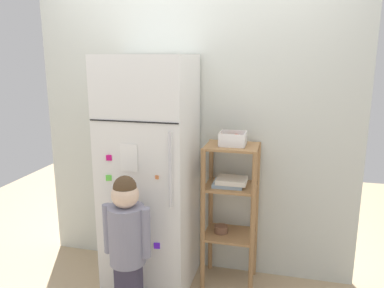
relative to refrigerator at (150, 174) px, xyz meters
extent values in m
plane|color=tan|center=(0.25, -0.02, -0.88)|extent=(6.00, 6.00, 0.00)
cube|color=silver|center=(0.25, 0.32, 0.25)|extent=(2.57, 0.03, 2.26)
cube|color=white|center=(0.00, 0.00, 0.00)|extent=(0.63, 0.58, 1.76)
cube|color=black|center=(0.00, -0.29, 0.45)|extent=(0.62, 0.01, 0.01)
cylinder|color=silver|center=(0.25, -0.31, 0.15)|extent=(0.02, 0.02, 0.51)
cube|color=white|center=(-0.04, -0.29, 0.20)|extent=(0.12, 0.01, 0.19)
cube|color=#DF7940|center=(0.16, -0.30, 0.08)|extent=(0.03, 0.01, 0.02)
cube|color=#61E141|center=(-0.19, -0.30, 0.05)|extent=(0.04, 0.02, 0.04)
cube|color=#5E1BEC|center=(0.15, -0.30, -0.42)|extent=(0.04, 0.02, 0.04)
cube|color=#D3116E|center=(-0.18, -0.30, 0.20)|extent=(0.04, 0.02, 0.04)
cube|color=orange|center=(-0.01, -0.30, -0.07)|extent=(0.03, 0.01, 0.03)
cylinder|color=gray|center=(0.00, -0.46, -0.27)|extent=(0.24, 0.24, 0.40)
sphere|color=gray|center=(0.00, -0.39, -0.08)|extent=(0.10, 0.10, 0.10)
sphere|color=beige|center=(0.00, -0.46, 0.01)|extent=(0.18, 0.18, 0.18)
sphere|color=#4C3823|center=(0.00, -0.46, 0.06)|extent=(0.15, 0.15, 0.15)
cylinder|color=gray|center=(-0.13, -0.46, -0.24)|extent=(0.07, 0.07, 0.34)
cylinder|color=gray|center=(0.13, -0.46, -0.24)|extent=(0.07, 0.07, 0.34)
cylinder|color=#9E7247|center=(0.41, -0.03, -0.32)|extent=(0.04, 0.04, 1.11)
cylinder|color=#9E7247|center=(0.78, -0.03, -0.32)|extent=(0.04, 0.04, 1.11)
cylinder|color=#9E7247|center=(0.41, 0.27, -0.32)|extent=(0.04, 0.04, 1.11)
cylinder|color=#9E7247|center=(0.78, 0.27, -0.32)|extent=(0.04, 0.04, 1.11)
cube|color=#9E7247|center=(0.59, 0.12, 0.22)|extent=(0.38, 0.31, 0.02)
cube|color=#9E7247|center=(0.59, 0.12, -0.09)|extent=(0.38, 0.31, 0.02)
cube|color=#9E7247|center=(0.59, 0.12, -0.48)|extent=(0.38, 0.31, 0.02)
cube|color=#99B2C6|center=(0.57, 0.11, -0.06)|extent=(0.22, 0.19, 0.03)
cube|color=silver|center=(0.60, 0.10, -0.03)|extent=(0.22, 0.18, 0.04)
cylinder|color=brown|center=(0.52, 0.12, -0.44)|extent=(0.10, 0.10, 0.06)
cube|color=white|center=(0.60, 0.13, 0.23)|extent=(0.19, 0.17, 0.01)
cube|color=white|center=(0.60, 0.05, 0.28)|extent=(0.19, 0.01, 0.10)
cube|color=white|center=(0.60, 0.21, 0.28)|extent=(0.19, 0.01, 0.10)
cube|color=white|center=(0.51, 0.13, 0.28)|extent=(0.01, 0.17, 0.10)
cube|color=white|center=(0.69, 0.13, 0.28)|extent=(0.01, 0.17, 0.10)
sphere|color=#B74126|center=(0.62, 0.13, 0.28)|extent=(0.08, 0.08, 0.08)
sphere|color=maroon|center=(0.59, 0.15, 0.27)|extent=(0.07, 0.07, 0.07)
sphere|color=orange|center=(0.57, 0.11, 0.28)|extent=(0.08, 0.08, 0.08)
camera|label=1|loc=(0.97, -2.58, 0.88)|focal=35.73mm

